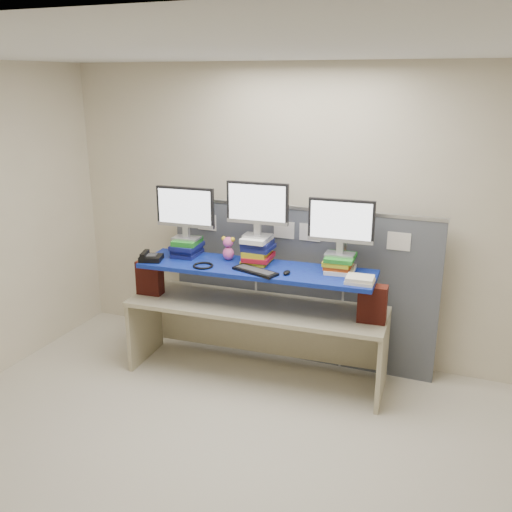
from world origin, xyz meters
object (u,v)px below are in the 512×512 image
at_px(desk, 256,319).
at_px(keyboard, 255,271).
at_px(desk_phone, 150,257).
at_px(monitor_right, 341,224).
at_px(blue_board, 256,269).
at_px(monitor_left, 185,210).
at_px(monitor_center, 257,206).

relative_size(desk, keyboard, 5.40).
bearing_deg(desk, desk_phone, -172.26).
bearing_deg(monitor_right, blue_board, -170.54).
distance_m(desk, blue_board, 0.48).
relative_size(monitor_left, monitor_right, 1.00).
bearing_deg(desk_phone, monitor_left, 32.16).
bearing_deg(monitor_right, monitor_center, 180.00).
xyz_separation_m(monitor_left, monitor_center, (0.69, 0.04, 0.08)).
distance_m(monitor_center, monitor_right, 0.75).
height_order(desk, monitor_center, monitor_center).
height_order(desk, monitor_right, monitor_right).
distance_m(monitor_center, desk_phone, 1.09).
bearing_deg(blue_board, monitor_center, 102.61).
bearing_deg(desk_phone, desk, -5.36).
bearing_deg(monitor_right, desk_phone, -171.53).
distance_m(desk, monitor_right, 1.17).
xyz_separation_m(desk, desk_phone, (-0.96, -0.19, 0.53)).
relative_size(keyboard, desk_phone, 1.85).
distance_m(blue_board, keyboard, 0.15).
xyz_separation_m(monitor_right, desk_phone, (-1.66, -0.35, -0.39)).
height_order(keyboard, desk_phone, desk_phone).
height_order(blue_board, monitor_right, monitor_right).
bearing_deg(monitor_center, desk_phone, -165.12).
bearing_deg(desk, monitor_left, 170.64).
xyz_separation_m(monitor_center, monitor_right, (0.74, 0.04, -0.10)).
bearing_deg(blue_board, monitor_right, 9.46).
relative_size(blue_board, desk_phone, 8.85).
relative_size(monitor_left, monitor_center, 1.00).
bearing_deg(monitor_left, keyboard, -19.02).
bearing_deg(monitor_left, desk_phone, -134.74).
bearing_deg(blue_board, keyboard, -73.97).
distance_m(monitor_center, keyboard, 0.57).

